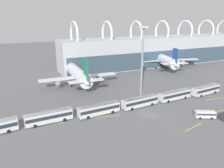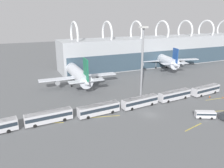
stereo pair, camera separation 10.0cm
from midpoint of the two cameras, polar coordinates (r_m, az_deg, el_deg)
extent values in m
plane|color=slate|center=(68.49, 9.82, -7.87)|extent=(440.00, 440.00, 0.00)
cube|color=#B2B7BC|center=(140.86, 12.56, 8.56)|extent=(125.53, 18.73, 17.01)
cube|color=#384C5B|center=(134.06, 14.89, 6.53)|extent=(123.01, 0.20, 9.35)
torus|color=white|center=(115.33, -9.84, 12.55)|extent=(1.10, 13.67, 13.67)
torus|color=white|center=(121.29, -1.33, 13.01)|extent=(1.10, 13.67, 13.67)
torus|color=white|center=(129.54, 6.27, 13.18)|extent=(1.10, 13.67, 13.67)
torus|color=white|center=(139.68, 12.86, 13.16)|extent=(1.10, 13.67, 13.67)
torus|color=white|center=(151.32, 18.50, 13.00)|extent=(1.10, 13.67, 13.67)
torus|color=white|center=(164.15, 23.29, 12.77)|extent=(1.10, 13.67, 13.67)
cylinder|color=silver|center=(95.66, -8.97, 2.61)|extent=(6.25, 28.11, 5.22)
sphere|color=silver|center=(108.93, -10.74, 4.31)|extent=(5.11, 5.11, 5.11)
cone|color=silver|center=(82.63, -6.64, 0.37)|extent=(5.18, 6.31, 4.96)
cube|color=silver|center=(94.30, -8.70, 1.83)|extent=(33.21, 5.08, 0.35)
cylinder|color=gray|center=(92.99, -14.20, 0.47)|extent=(2.14, 3.68, 2.00)
cylinder|color=gray|center=(97.13, -3.36, 1.69)|extent=(2.14, 3.68, 2.00)
cube|color=#19724C|center=(81.99, -6.89, 3.77)|extent=(0.61, 5.76, 8.21)
cube|color=silver|center=(83.11, -6.79, 0.84)|extent=(13.67, 3.70, 0.28)
cylinder|color=gray|center=(105.13, -10.14, 2.49)|extent=(0.36, 0.36, 3.88)
cylinder|color=black|center=(105.63, -10.08, 1.47)|extent=(0.49, 1.12, 1.10)
cylinder|color=gray|center=(94.01, -10.66, 0.70)|extent=(0.36, 0.36, 3.88)
cylinder|color=black|center=(94.57, -10.59, -0.43)|extent=(0.49, 1.12, 1.10)
cylinder|color=gray|center=(95.53, -6.69, 1.15)|extent=(0.36, 0.36, 3.88)
cylinder|color=black|center=(96.08, -6.65, 0.04)|extent=(0.49, 1.12, 1.10)
cylinder|color=silver|center=(131.12, 12.46, 6.63)|extent=(13.62, 37.53, 5.26)
sphere|color=silver|center=(148.11, 9.57, 7.98)|extent=(5.15, 5.15, 5.15)
cone|color=silver|center=(114.64, 16.17, 4.86)|extent=(6.73, 9.11, 5.00)
cube|color=silver|center=(129.24, 12.84, 6.04)|extent=(44.70, 13.75, 0.35)
cylinder|color=gray|center=(124.94, 7.48, 5.25)|extent=(3.25, 4.08, 2.49)
cylinder|color=gray|center=(135.15, 17.71, 5.48)|extent=(3.25, 4.08, 2.49)
cube|color=#1E4799|center=(114.62, 16.15, 7.13)|extent=(1.55, 5.07, 7.30)
cube|color=silver|center=(115.32, 15.99, 5.22)|extent=(14.04, 6.23, 0.28)
cylinder|color=gray|center=(142.94, 10.39, 6.48)|extent=(0.36, 0.36, 4.47)
cylinder|color=black|center=(143.37, 10.34, 5.61)|extent=(0.69, 1.17, 1.10)
cylinder|color=gray|center=(128.25, 11.38, 5.21)|extent=(0.36, 0.36, 4.47)
cylinder|color=black|center=(128.72, 11.32, 4.24)|extent=(0.69, 1.17, 1.10)
cylinder|color=gray|center=(131.02, 14.16, 5.28)|extent=(0.36, 0.36, 4.47)
cylinder|color=black|center=(131.48, 14.09, 4.32)|extent=(0.69, 1.17, 1.10)
cylinder|color=black|center=(65.60, -25.67, -10.13)|extent=(1.03, 0.41, 1.00)
cylinder|color=black|center=(63.32, -25.41, -11.09)|extent=(1.03, 0.41, 1.00)
cube|color=silver|center=(64.49, -16.19, -8.19)|extent=(13.25, 3.41, 2.91)
cube|color=#232D38|center=(64.37, -16.21, -7.95)|extent=(12.99, 3.43, 1.02)
cube|color=silver|center=(63.92, -16.30, -7.06)|extent=(12.85, 3.31, 0.12)
cylinder|color=black|center=(66.93, -12.89, -8.22)|extent=(1.01, 0.35, 1.00)
cylinder|color=black|center=(64.70, -12.30, -9.10)|extent=(1.01, 0.35, 1.00)
cylinder|color=black|center=(65.69, -19.84, -9.36)|extent=(1.01, 0.35, 1.00)
cylinder|color=black|center=(63.42, -19.49, -10.31)|extent=(1.01, 0.35, 1.00)
cube|color=silver|center=(66.85, -3.50, -6.56)|extent=(13.28, 3.57, 2.91)
cube|color=#232D38|center=(66.73, -3.50, -6.33)|extent=(13.02, 3.58, 1.02)
cube|color=silver|center=(66.30, -3.52, -5.46)|extent=(12.88, 3.46, 0.12)
cylinder|color=black|center=(70.05, -0.88, -6.56)|extent=(1.02, 0.36, 1.00)
cylinder|color=black|center=(68.01, 0.11, -7.32)|extent=(1.02, 0.36, 1.00)
cylinder|color=black|center=(67.04, -7.12, -7.84)|extent=(1.02, 0.36, 1.00)
cylinder|color=black|center=(64.90, -6.29, -8.70)|extent=(1.02, 0.36, 1.00)
cube|color=silver|center=(73.03, 7.30, -4.56)|extent=(13.32, 3.90, 2.91)
cube|color=#232D38|center=(72.92, 7.31, -4.34)|extent=(13.06, 3.91, 1.02)
cube|color=silver|center=(72.53, 7.34, -3.53)|extent=(12.92, 3.79, 0.12)
cylinder|color=black|center=(76.80, 9.13, -4.59)|extent=(1.02, 0.39, 1.00)
cylinder|color=black|center=(75.01, 10.34, -5.20)|extent=(1.02, 0.39, 1.00)
cylinder|color=black|center=(72.28, 4.06, -5.83)|extent=(1.02, 0.39, 1.00)
cylinder|color=black|center=(70.37, 5.21, -6.53)|extent=(1.02, 0.39, 1.00)
cube|color=silver|center=(81.55, 16.01, -2.75)|extent=(13.29, 3.64, 2.91)
cube|color=#232D38|center=(81.45, 16.03, -2.56)|extent=(13.03, 3.65, 1.02)
cube|color=silver|center=(81.10, 16.10, -1.82)|extent=(12.89, 3.53, 0.12)
cylinder|color=black|center=(85.59, 17.31, -2.86)|extent=(1.02, 0.37, 1.00)
cylinder|color=black|center=(83.98, 18.54, -3.37)|extent=(1.02, 0.37, 1.00)
cylinder|color=black|center=(80.19, 13.22, -3.88)|extent=(1.02, 0.37, 1.00)
cylinder|color=black|center=(78.47, 14.44, -4.45)|extent=(1.02, 0.37, 1.00)
cube|color=silver|center=(91.20, 23.25, -1.39)|extent=(13.33, 3.97, 2.91)
cube|color=#232D38|center=(91.11, 23.27, -1.22)|extent=(13.07, 3.98, 1.02)
cube|color=silver|center=(90.79, 23.35, -0.56)|extent=(12.93, 3.85, 0.12)
cylinder|color=black|center=(95.47, 24.04, -1.53)|extent=(1.02, 0.39, 1.00)
cylinder|color=black|center=(94.11, 25.26, -1.95)|extent=(1.02, 0.39, 1.00)
cylinder|color=black|center=(89.21, 20.92, -2.42)|extent=(1.02, 0.39, 1.00)
cylinder|color=black|center=(87.77, 22.19, -2.88)|extent=(1.02, 0.39, 1.00)
cube|color=silver|center=(70.44, 23.12, -7.26)|extent=(5.96, 4.30, 1.84)
cube|color=#232D38|center=(70.32, 23.15, -7.05)|extent=(5.82, 4.24, 0.55)
cylinder|color=black|center=(72.15, 24.03, -7.55)|extent=(0.72, 0.51, 0.70)
cylinder|color=black|center=(70.63, 24.56, -8.16)|extent=(0.72, 0.51, 0.70)
cylinder|color=black|center=(70.99, 21.53, -7.65)|extent=(0.72, 0.51, 0.70)
cylinder|color=black|center=(69.44, 22.01, -8.27)|extent=(0.72, 0.51, 0.70)
cylinder|color=black|center=(72.23, 26.65, -7.89)|extent=(0.72, 0.31, 0.70)
cylinder|color=gray|center=(80.59, 7.82, 5.42)|extent=(0.78, 0.78, 24.98)
cube|color=silver|center=(79.01, 8.20, 14.50)|extent=(2.48, 2.48, 0.62)
cube|color=yellow|center=(65.32, -17.28, -9.74)|extent=(10.22, 4.04, 0.01)
cube|color=yellow|center=(64.38, 20.49, -10.49)|extent=(7.37, 1.81, 0.01)
cube|color=yellow|center=(88.42, 25.48, -3.50)|extent=(9.12, 1.31, 0.01)
cube|color=yellow|center=(66.24, -2.29, -8.52)|extent=(9.86, 2.83, 0.01)
cube|color=yellow|center=(77.02, 25.36, -6.46)|extent=(8.87, 2.61, 0.01)
cube|color=black|center=(88.95, 24.10, -3.19)|extent=(0.64, 0.64, 0.02)
cone|color=#EA5914|center=(88.84, 24.13, -2.98)|extent=(0.47, 0.47, 0.68)
cube|color=black|center=(90.19, 26.89, -3.30)|extent=(0.44, 0.44, 0.02)
cone|color=#EA5914|center=(90.08, 26.92, -3.10)|extent=(0.33, 0.33, 0.64)
camera|label=1|loc=(0.05, -90.03, -0.01)|focal=35.00mm
camera|label=2|loc=(0.05, 89.97, 0.01)|focal=35.00mm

